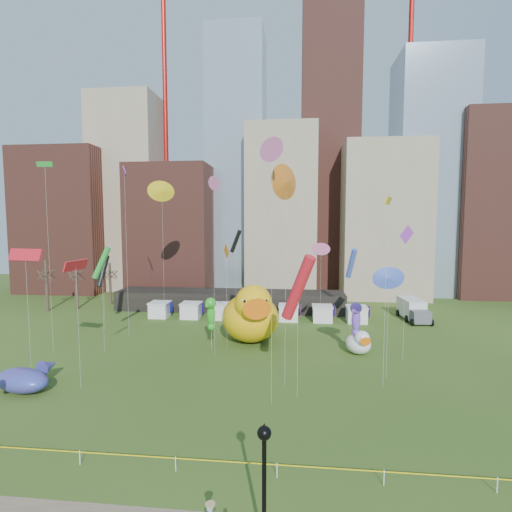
# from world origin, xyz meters

# --- Properties ---
(ground) EXTENTS (160.00, 160.00, 0.00)m
(ground) POSITION_xyz_m (0.00, 0.00, 0.00)
(ground) COLOR #2B4816
(ground) RESTS_ON ground
(skyline) EXTENTS (101.00, 23.00, 68.00)m
(skyline) POSITION_xyz_m (2.25, 61.06, 21.44)
(skyline) COLOR brown
(skyline) RESTS_ON ground
(crane_left) EXTENTS (23.00, 1.00, 76.00)m
(crane_left) POSITION_xyz_m (-21.11, 64.00, 46.90)
(crane_left) COLOR red
(crane_left) RESTS_ON ground
(crane_right) EXTENTS (23.00, 1.00, 76.00)m
(crane_right) POSITION_xyz_m (30.89, 64.00, 46.90)
(crane_right) COLOR red
(crane_right) RESTS_ON ground
(pavilion) EXTENTS (38.00, 6.00, 3.20)m
(pavilion) POSITION_xyz_m (-4.00, 42.00, 1.60)
(pavilion) COLOR black
(pavilion) RESTS_ON ground
(vendor_tents) EXTENTS (33.24, 2.80, 2.40)m
(vendor_tents) POSITION_xyz_m (1.02, 36.00, 1.11)
(vendor_tents) COLOR white
(vendor_tents) RESTS_ON ground
(bare_trees) EXTENTS (8.44, 6.44, 8.50)m
(bare_trees) POSITION_xyz_m (-30.17, 40.54, 4.01)
(bare_trees) COLOR #382B21
(bare_trees) RESTS_ON ground
(caution_tape) EXTENTS (50.00, 0.06, 0.90)m
(caution_tape) POSITION_xyz_m (0.00, 0.00, 0.68)
(caution_tape) COLOR white
(caution_tape) RESTS_ON ground
(big_duck) EXTENTS (8.97, 10.53, 7.48)m
(big_duck) POSITION_xyz_m (1.59, 25.00, 3.43)
(big_duck) COLOR #FDB80C
(big_duck) RESTS_ON ground
(small_duck) EXTENTS (3.39, 4.02, 2.87)m
(small_duck) POSITION_xyz_m (14.12, 21.92, 1.32)
(small_duck) COLOR white
(small_duck) RESTS_ON ground
(seahorse_green) EXTENTS (1.52, 1.78, 6.08)m
(seahorse_green) POSITION_xyz_m (-2.71, 21.91, 4.47)
(seahorse_green) COLOR silver
(seahorse_green) RESTS_ON ground
(seahorse_purple) EXTENTS (1.68, 1.88, 5.91)m
(seahorse_purple) POSITION_xyz_m (13.71, 21.82, 4.30)
(seahorse_purple) COLOR silver
(seahorse_purple) RESTS_ON ground
(whale_inflatable) EXTENTS (5.78, 6.77, 2.33)m
(whale_inflatable) POSITION_xyz_m (-16.59, 9.27, 1.07)
(whale_inflatable) COLOR #513288
(whale_inflatable) RESTS_ON ground
(lamppost) EXTENTS (0.63, 0.63, 6.02)m
(lamppost) POSITION_xyz_m (5.67, -5.05, 3.68)
(lamppost) COLOR black
(lamppost) RESTS_ON footpath
(box_truck) EXTENTS (3.42, 7.49, 3.10)m
(box_truck) POSITION_xyz_m (24.68, 38.40, 1.59)
(box_truck) COLOR silver
(box_truck) RESTS_ON ground
(kite_0) EXTENTS (3.57, 1.15, 12.35)m
(kite_0) POSITION_xyz_m (-17.21, 11.07, 11.78)
(kite_0) COLOR silver
(kite_0) RESTS_ON ground
(kite_1) EXTENTS (0.65, 1.49, 19.60)m
(kite_1) POSITION_xyz_m (-1.81, 19.61, 18.74)
(kite_1) COLOR silver
(kite_1) RESTS_ON ground
(kite_2) EXTENTS (1.18, 2.61, 10.29)m
(kite_2) POSITION_xyz_m (-19.06, 28.40, 8.14)
(kite_2) COLOR silver
(kite_2) RESTS_ON ground
(kite_3) EXTENTS (1.75, 0.45, 21.30)m
(kite_3) POSITION_xyz_m (-20.31, 18.92, 20.55)
(kite_3) COLOR silver
(kite_3) RESTS_ON ground
(kite_4) EXTENTS (2.14, 2.55, 20.66)m
(kite_4) POSITION_xyz_m (-12.19, 32.97, 19.16)
(kite_4) COLOR silver
(kite_4) RESTS_ON ground
(kite_5) EXTENTS (1.44, 2.60, 11.25)m
(kite_5) POSITION_xyz_m (14.55, 32.25, 9.12)
(kite_5) COLOR silver
(kite_5) RESTS_ON ground
(kite_6) EXTENTS (1.68, 2.93, 19.71)m
(kite_6) POSITION_xyz_m (6.10, 12.61, 18.17)
(kite_6) COLOR silver
(kite_6) RESTS_ON ground
(kite_7) EXTENTS (1.72, 3.01, 21.54)m
(kite_7) POSITION_xyz_m (-14.37, 25.63, 20.91)
(kite_7) COLOR silver
(kite_7) RESTS_ON ground
(kite_8) EXTENTS (3.19, 2.87, 12.18)m
(kite_8) POSITION_xyz_m (7.20, 10.46, 9.33)
(kite_8) COLOR silver
(kite_8) RESTS_ON ground
(kite_9) EXTENTS (1.74, 0.72, 11.85)m
(kite_9) POSITION_xyz_m (10.54, 33.72, 10.95)
(kite_9) COLOR silver
(kite_9) RESTS_ON ground
(kite_10) EXTENTS (1.99, 1.39, 13.70)m
(kite_10) POSITION_xyz_m (-1.50, 32.91, 12.02)
(kite_10) COLOR silver
(kite_10) RESTS_ON ground
(kite_11) EXTENTS (2.23, 1.06, 12.06)m
(kite_11) POSITION_xyz_m (-14.53, 19.54, 10.22)
(kite_11) COLOR silver
(kite_11) RESTS_ON ground
(kite_12) EXTENTS (1.13, 2.16, 16.90)m
(kite_12) POSITION_xyz_m (14.81, 13.15, 16.37)
(kite_12) COLOR silver
(kite_12) RESTS_ON ground
(kite_13) EXTENTS (2.10, 0.68, 10.59)m
(kite_13) POSITION_xyz_m (15.60, 15.38, 9.54)
(kite_13) COLOR silver
(kite_13) RESTS_ON ground
(kite_14) EXTENTS (0.90, 1.52, 12.31)m
(kite_14) POSITION_xyz_m (-0.91, 22.23, 11.09)
(kite_14) COLOR silver
(kite_14) RESTS_ON ground
(kite_15) EXTENTS (1.70, 1.06, 14.45)m
(kite_15) POSITION_xyz_m (18.50, 20.55, 13.08)
(kite_15) COLOR silver
(kite_15) RESTS_ON ground
(kite_16) EXTENTS (0.67, 3.01, 11.46)m
(kite_16) POSITION_xyz_m (-12.06, 10.44, 10.95)
(kite_16) COLOR silver
(kite_16) RESTS_ON ground
(kite_17) EXTENTS (1.47, 1.51, 21.23)m
(kite_17) POSITION_xyz_m (5.09, 9.14, 20.23)
(kite_17) COLOR silver
(kite_17) RESTS_ON ground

